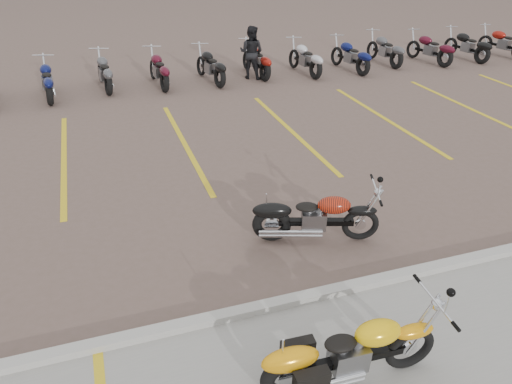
% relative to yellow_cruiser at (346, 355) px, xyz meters
% --- Properties ---
extents(ground, '(100.00, 100.00, 0.00)m').
position_rel_yellow_cruiser_xyz_m(ground, '(-0.32, 3.41, -0.43)').
color(ground, brown).
rests_on(ground, ground).
extents(curb, '(60.00, 0.18, 0.12)m').
position_rel_yellow_cruiser_xyz_m(curb, '(-0.32, 1.41, -0.37)').
color(curb, '#ADAAA3').
rests_on(curb, ground).
extents(parking_stripes, '(38.00, 5.50, 0.01)m').
position_rel_yellow_cruiser_xyz_m(parking_stripes, '(-0.32, 7.41, -0.42)').
color(parking_stripes, gold).
rests_on(parking_stripes, ground).
extents(yellow_cruiser, '(2.09, 0.32, 0.86)m').
position_rel_yellow_cruiser_xyz_m(yellow_cruiser, '(0.00, 0.00, 0.00)').
color(yellow_cruiser, black).
rests_on(yellow_cruiser, ground).
extents(flame_cruiser, '(1.98, 0.78, 0.84)m').
position_rel_yellow_cruiser_xyz_m(flame_cruiser, '(0.85, 2.76, -0.01)').
color(flame_cruiser, black).
rests_on(flame_cruiser, ground).
extents(person_b, '(1.05, 1.02, 1.70)m').
position_rel_yellow_cruiser_xyz_m(person_b, '(2.94, 12.27, 0.42)').
color(person_b, black).
rests_on(person_b, ground).
extents(bg_bike_row, '(22.37, 2.07, 1.10)m').
position_rel_yellow_cruiser_xyz_m(bg_bike_row, '(2.33, 12.34, 0.12)').
color(bg_bike_row, black).
rests_on(bg_bike_row, ground).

